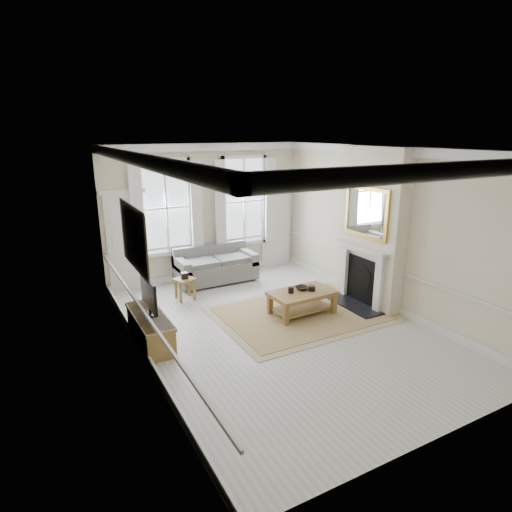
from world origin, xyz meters
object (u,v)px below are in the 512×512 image
side_table (185,283)px  tv_stand (150,329)px  sofa (215,267)px  coffee_table (302,295)px

side_table → tv_stand: (-1.24, -1.69, -0.12)m
sofa → tv_stand: size_ratio=1.30×
sofa → side_table: bearing=-143.0°
coffee_table → side_table: bearing=131.8°
coffee_table → tv_stand: size_ratio=0.90×
sofa → side_table: (-1.09, -0.82, 0.02)m
coffee_table → tv_stand: (-3.11, 0.26, -0.15)m
sofa → coffee_table: 2.88m
side_table → tv_stand: tv_stand is taller
sofa → coffee_table: sofa is taller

